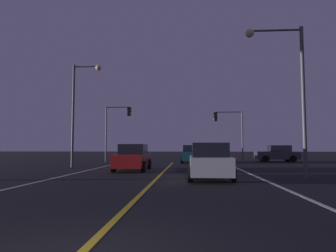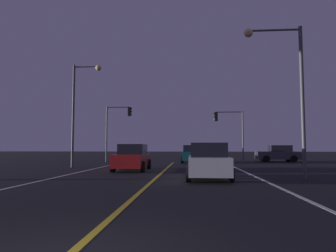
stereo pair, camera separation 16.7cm
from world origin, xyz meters
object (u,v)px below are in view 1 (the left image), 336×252
(car_ahead_far, at_px, (191,154))
(traffic_light_near_right, at_px, (228,124))
(car_oncoming, at_px, (133,158))
(car_crossing_side, at_px, (277,154))
(traffic_light_near_left, at_px, (118,121))
(street_lamp_left_mid, at_px, (80,101))
(car_lead_same_lane, at_px, (209,162))
(street_lamp_right_near, at_px, (288,79))

(car_ahead_far, distance_m, traffic_light_near_right, 4.70)
(car_oncoming, xyz_separation_m, traffic_light_near_right, (7.51, 10.72, 2.94))
(car_crossing_side, height_order, traffic_light_near_right, traffic_light_near_right)
(traffic_light_near_left, bearing_deg, street_lamp_left_mid, -96.50)
(car_lead_same_lane, bearing_deg, car_ahead_far, 2.64)
(traffic_light_near_right, bearing_deg, car_oncoming, 54.98)
(street_lamp_right_near, bearing_deg, traffic_light_near_left, -51.69)
(street_lamp_left_mid, bearing_deg, street_lamp_right_near, -28.39)
(car_crossing_side, xyz_separation_m, street_lamp_left_mid, (-17.32, -10.18, 4.10))
(traffic_light_near_left, xyz_separation_m, street_lamp_left_mid, (-0.94, -8.21, 0.78))
(car_crossing_side, height_order, street_lamp_left_mid, street_lamp_left_mid)
(street_lamp_right_near, bearing_deg, car_crossing_side, -104.26)
(traffic_light_near_left, height_order, street_lamp_right_near, street_lamp_right_near)
(car_oncoming, height_order, street_lamp_right_near, street_lamp_right_near)
(traffic_light_near_right, distance_m, traffic_light_near_left, 11.10)
(car_lead_same_lane, relative_size, traffic_light_near_left, 0.76)
(street_lamp_right_near, relative_size, street_lamp_left_mid, 0.96)
(traffic_light_near_right, height_order, street_lamp_left_mid, street_lamp_left_mid)
(car_ahead_far, bearing_deg, traffic_light_near_right, -82.17)
(car_crossing_side, bearing_deg, car_ahead_far, 15.44)
(car_crossing_side, distance_m, street_lamp_left_mid, 20.51)
(car_crossing_side, xyz_separation_m, traffic_light_near_right, (-5.30, -1.97, 2.94))
(street_lamp_left_mid, bearing_deg, car_ahead_far, 42.61)
(street_lamp_right_near, bearing_deg, car_oncoming, -28.03)
(car_lead_same_lane, relative_size, traffic_light_near_right, 0.85)
(car_lead_same_lane, distance_m, traffic_light_near_right, 16.14)
(car_ahead_far, xyz_separation_m, car_oncoming, (-3.87, -10.22, 0.00))
(street_lamp_right_near, bearing_deg, traffic_light_near_right, -86.51)
(traffic_light_near_right, xyz_separation_m, traffic_light_near_left, (-11.09, -0.00, 0.39))
(car_lead_same_lane, height_order, car_crossing_side, same)
(car_ahead_far, bearing_deg, car_lead_same_lane, -177.36)
(car_ahead_far, xyz_separation_m, traffic_light_near_right, (3.64, 0.50, 2.94))
(street_lamp_right_near, bearing_deg, street_lamp_left_mid, -28.39)
(car_lead_same_lane, xyz_separation_m, car_oncoming, (-4.57, 4.87, 0.00))
(street_lamp_right_near, xyz_separation_m, street_lamp_left_mid, (-12.95, 7.00, 0.13))
(car_crossing_side, distance_m, car_oncoming, 18.03)
(car_lead_same_lane, xyz_separation_m, street_lamp_right_near, (3.87, 0.38, 3.97))
(car_lead_same_lane, xyz_separation_m, street_lamp_left_mid, (-9.08, 7.38, 4.10))
(car_lead_same_lane, bearing_deg, street_lamp_right_near, -84.36)
(traffic_light_near_right, height_order, traffic_light_near_left, traffic_light_near_left)
(car_ahead_far, xyz_separation_m, street_lamp_right_near, (4.57, -14.71, 3.97))
(car_ahead_far, bearing_deg, street_lamp_left_mid, 132.61)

